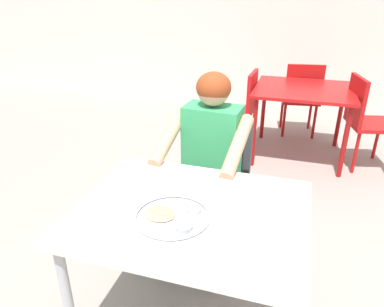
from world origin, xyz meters
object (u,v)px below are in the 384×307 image
object	(u,v)px
table_background_red	(303,96)
chair_red_right	(364,116)
thali_tray	(173,216)
diner_foreground	(207,155)
chair_foreground	(217,171)
chair_red_left	(240,106)
table_foreground	(191,224)
chair_red_far	(301,95)

from	to	relation	value
table_background_red	chair_red_right	distance (m)	0.60
thali_tray	diner_foreground	size ratio (longest dim) A/B	0.27
thali_tray	chair_red_right	size ratio (longest dim) A/B	0.37
chair_red_right	diner_foreground	bearing A→B (deg)	-123.41
chair_red_right	table_background_red	bearing A→B (deg)	173.02
diner_foreground	chair_foreground	bearing A→B (deg)	86.61
table_background_red	chair_red_left	size ratio (longest dim) A/B	1.10
table_foreground	chair_red_right	world-z (taller)	chair_red_right
thali_tray	chair_red_left	size ratio (longest dim) A/B	0.38
diner_foreground	chair_red_right	world-z (taller)	diner_foreground
diner_foreground	chair_red_left	distance (m)	1.71
thali_tray	chair_foreground	world-z (taller)	chair_foreground
diner_foreground	chair_red_far	world-z (taller)	diner_foreground
table_background_red	chair_foreground	bearing A→B (deg)	-108.54
table_foreground	table_background_red	distance (m)	2.40
thali_tray	table_background_red	size ratio (longest dim) A/B	0.35
thali_tray	chair_foreground	size ratio (longest dim) A/B	0.39
thali_tray	chair_red_left	bearing A→B (deg)	93.05
table_foreground	thali_tray	xyz separation A→B (m)	(-0.05, -0.09, 0.09)
table_foreground	chair_red_far	xyz separation A→B (m)	(0.42, 2.94, -0.16)
chair_red_left	diner_foreground	bearing A→B (deg)	-86.95
table_foreground	chair_red_far	bearing A→B (deg)	81.92
chair_foreground	table_background_red	world-z (taller)	chair_foreground
chair_red_left	chair_red_far	world-z (taller)	chair_red_far
table_foreground	chair_red_far	world-z (taller)	chair_red_far
diner_foreground	chair_red_left	world-z (taller)	diner_foreground
table_foreground	chair_foreground	xyz separation A→B (m)	(-0.08, 0.84, -0.17)
chair_red_right	thali_tray	bearing A→B (deg)	-114.05
table_foreground	chair_red_left	distance (m)	2.33
thali_tray	chair_red_right	bearing A→B (deg)	65.95
diner_foreground	chair_red_right	distance (m)	2.00
thali_tray	chair_foreground	bearing A→B (deg)	91.55
diner_foreground	table_background_red	size ratio (longest dim) A/B	1.26
thali_tray	chair_foreground	xyz separation A→B (m)	(-0.03, 0.93, -0.26)
chair_red_right	chair_red_far	size ratio (longest dim) A/B	1.03
chair_red_far	thali_tray	bearing A→B (deg)	-98.81
chair_red_right	chair_red_far	bearing A→B (deg)	132.03
table_background_red	chair_red_far	distance (m)	0.60
chair_red_right	chair_red_left	bearing A→B (deg)	178.60
table_foreground	chair_red_far	size ratio (longest dim) A/B	1.18
table_foreground	diner_foreground	size ratio (longest dim) A/B	0.86
table_background_red	chair_red_right	size ratio (longest dim) A/B	1.07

